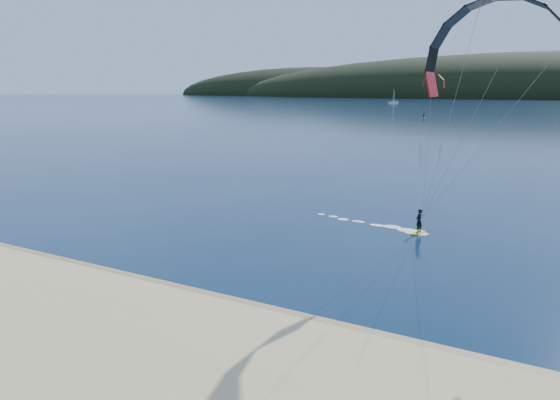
% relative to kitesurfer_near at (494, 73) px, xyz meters
% --- Properties ---
extents(ground, '(1800.00, 1800.00, 0.00)m').
position_rel_kitesurfer_near_xyz_m(ground, '(-11.29, -21.30, -12.70)').
color(ground, '#071C39').
rests_on(ground, ground).
extents(wet_sand, '(220.00, 2.50, 0.10)m').
position_rel_kitesurfer_near_xyz_m(wet_sand, '(-11.29, -16.80, -12.65)').
color(wet_sand, olive).
rests_on(wet_sand, ground).
extents(kitesurfer_near, '(21.31, 6.67, 16.72)m').
position_rel_kitesurfer_near_xyz_m(kitesurfer_near, '(0.00, 0.00, 0.00)').
color(kitesurfer_near, '#CEE51B').
rests_on(kitesurfer_near, ground).
extents(kitesurfer_far, '(9.10, 5.91, 15.09)m').
position_rel_kitesurfer_near_xyz_m(kitesurfer_far, '(-48.01, 173.31, -0.11)').
color(kitesurfer_far, '#CEE51B').
rests_on(kitesurfer_far, ground).
extents(sailboat, '(7.88, 4.90, 10.97)m').
position_rel_kitesurfer_near_xyz_m(sailboat, '(-130.04, 376.23, -11.90)').
color(sailboat, white).
rests_on(sailboat, ground).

